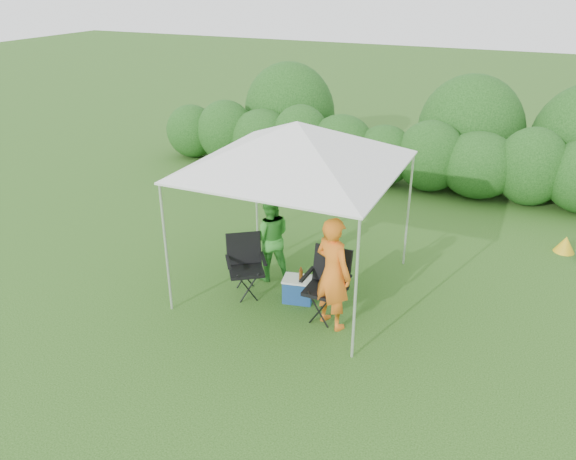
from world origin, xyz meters
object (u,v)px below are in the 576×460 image
at_px(man, 333,273).
at_px(woman, 270,237).
at_px(canopy, 297,145).
at_px(cooler, 298,289).
at_px(chair_left, 245,261).
at_px(chair_right, 328,279).

distance_m(man, woman, 1.74).
xyz_separation_m(canopy, cooler, (0.24, -0.45, -2.26)).
xyz_separation_m(woman, cooler, (0.75, -0.51, -0.57)).
height_order(chair_left, cooler, chair_left).
distance_m(chair_right, chair_left, 1.48).
height_order(canopy, woman, canopy).
distance_m(chair_right, cooler, 0.71).
bearing_deg(man, canopy, -16.99).
height_order(chair_right, cooler, chair_right).
bearing_deg(man, chair_left, 13.87).
bearing_deg(man, chair_right, -32.34).
relative_size(canopy, cooler, 5.66).
bearing_deg(cooler, man, -41.46).
bearing_deg(chair_left, cooler, -29.67).
height_order(chair_right, woman, woman).
bearing_deg(woman, chair_right, 122.94).
bearing_deg(cooler, canopy, 106.02).
xyz_separation_m(man, woman, (-1.47, 0.92, -0.11)).
bearing_deg(chair_left, canopy, 3.73).
distance_m(chair_right, man, 0.40).
bearing_deg(cooler, chair_right, -28.11).
bearing_deg(chair_right, woman, 153.63).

